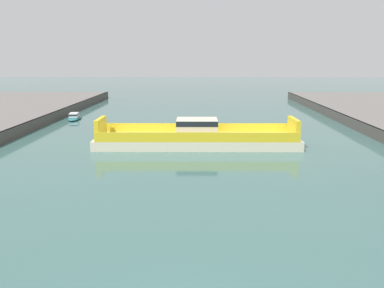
# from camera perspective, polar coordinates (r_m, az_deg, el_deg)

# --- Properties ---
(chain_ferry) EXTENTS (23.71, 6.71, 3.30)m
(chain_ferry) POSITION_cam_1_polar(r_m,az_deg,el_deg) (47.84, 0.70, 0.90)
(chain_ferry) COLOR beige
(chain_ferry) RESTS_ON ground
(moored_boat_near_right) EXTENTS (2.82, 6.52, 1.13)m
(moored_boat_near_right) POSITION_cam_1_polar(r_m,az_deg,el_deg) (71.32, -16.14, 3.67)
(moored_boat_near_right) COLOR #237075
(moored_boat_near_right) RESTS_ON ground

